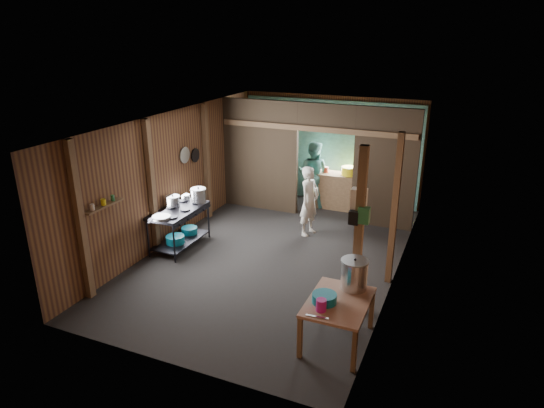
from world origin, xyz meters
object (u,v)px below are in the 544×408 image
at_px(stove_pot_large, 199,196).
at_px(pink_bucket, 321,305).
at_px(prep_table, 337,321).
at_px(stock_pot, 354,275).
at_px(gas_range, 180,228).
at_px(yellow_tub, 349,171).
at_px(cook, 309,201).

distance_m(stove_pot_large, pink_bucket, 4.26).
xyz_separation_m(prep_table, pink_bucket, (-0.15, -0.32, 0.41)).
relative_size(prep_table, stock_pot, 2.42).
bearing_deg(prep_table, gas_range, 154.63).
xyz_separation_m(gas_range, pink_bucket, (3.56, -2.08, 0.33)).
xyz_separation_m(prep_table, yellow_tub, (-1.21, 5.15, 0.62)).
xyz_separation_m(stove_pot_large, stock_pot, (3.64, -1.84, -0.08)).
distance_m(stock_pot, pink_bucket, 0.78).
height_order(gas_range, prep_table, gas_range).
height_order(yellow_tub, cook, cook).
xyz_separation_m(gas_range, yellow_tub, (2.50, 3.39, 0.55)).
height_order(prep_table, yellow_tub, yellow_tub).
bearing_deg(pink_bucket, stock_pot, 71.35).
xyz_separation_m(stock_pot, cook, (-1.67, 2.97, -0.13)).
bearing_deg(stove_pot_large, cook, 29.76).
relative_size(stove_pot_large, stock_pot, 0.69).
height_order(prep_table, stove_pot_large, stove_pot_large).
bearing_deg(stock_pot, yellow_tub, 105.39).
bearing_deg(gas_range, stock_pot, -19.54).
bearing_deg(prep_table, stove_pot_large, 147.56).
xyz_separation_m(stove_pot_large, pink_bucket, (3.39, -2.57, -0.20)).
relative_size(prep_table, stove_pot_large, 3.49).
relative_size(pink_bucket, cook, 0.11).
bearing_deg(pink_bucket, cook, 111.10).
bearing_deg(stock_pot, pink_bucket, -108.65).
bearing_deg(stock_pot, cook, 119.39).
bearing_deg(stove_pot_large, stock_pot, -26.86).
bearing_deg(cook, gas_range, 140.53).
xyz_separation_m(prep_table, stove_pot_large, (-3.54, 2.25, 0.61)).
distance_m(gas_range, stock_pot, 4.07).
bearing_deg(stock_pot, gas_range, 160.46).
distance_m(stock_pot, yellow_tub, 4.92).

